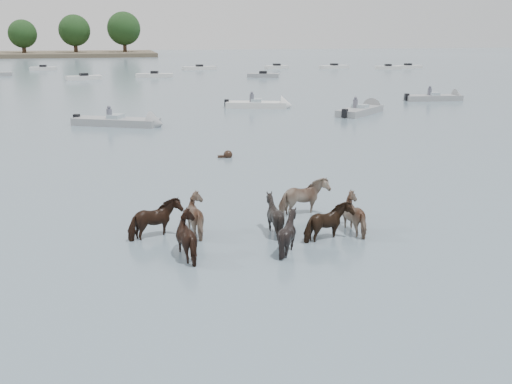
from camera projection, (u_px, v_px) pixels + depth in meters
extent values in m
plane|color=#4B5E6C|center=(173.00, 251.00, 16.15)|extent=(400.00, 400.00, 0.00)
imported|color=black|center=(155.00, 222.00, 17.13)|extent=(1.77, 1.37, 1.36)
imported|color=gray|center=(201.00, 217.00, 17.57)|extent=(1.69, 1.76, 1.36)
imported|color=black|center=(274.00, 218.00, 17.54)|extent=(1.64, 1.65, 1.36)
imported|color=#806C57|center=(304.00, 200.00, 19.31)|extent=(1.84, 1.16, 1.44)
imported|color=black|center=(193.00, 239.00, 15.72)|extent=(1.74, 1.79, 1.38)
imported|color=black|center=(288.00, 235.00, 16.06)|extent=(1.48, 1.40, 1.33)
imported|color=black|center=(328.00, 225.00, 16.95)|extent=(1.70, 1.25, 1.31)
imported|color=tan|center=(359.00, 216.00, 17.71)|extent=(1.64, 1.71, 1.34)
sphere|color=black|center=(228.00, 155.00, 28.36)|extent=(0.44, 0.44, 0.44)
cube|color=black|center=(223.00, 157.00, 28.33)|extent=(0.50, 0.22, 0.18)
cube|color=gray|center=(116.00, 122.00, 38.11)|extent=(5.80, 4.01, 0.55)
cone|color=gray|center=(157.00, 124.00, 37.48)|extent=(1.53, 1.83, 1.60)
cube|color=#99ADB7|center=(116.00, 117.00, 38.02)|extent=(1.22, 1.36, 0.35)
cube|color=black|center=(77.00, 119.00, 38.71)|extent=(0.47, 0.47, 0.60)
cylinder|color=#595966|center=(109.00, 114.00, 37.88)|extent=(0.36, 0.36, 0.70)
sphere|color=#595966|center=(109.00, 107.00, 37.76)|extent=(0.24, 0.24, 0.24)
cube|color=silver|center=(257.00, 105.00, 47.15)|extent=(5.15, 3.08, 0.55)
cone|color=silver|center=(287.00, 106.00, 46.94)|extent=(1.36, 1.80, 1.60)
cube|color=#99ADB7|center=(257.00, 101.00, 47.06)|extent=(1.12, 1.32, 0.35)
cube|color=black|center=(227.00, 103.00, 47.32)|extent=(0.44, 0.44, 0.60)
cylinder|color=#595966|center=(252.00, 99.00, 46.91)|extent=(0.36, 0.36, 0.70)
sphere|color=#595966|center=(252.00, 93.00, 46.79)|extent=(0.24, 0.24, 0.24)
cube|color=gray|center=(360.00, 111.00, 43.48)|extent=(4.93, 4.68, 0.55)
cone|color=gray|center=(374.00, 108.00, 45.56)|extent=(1.74, 1.79, 1.60)
cube|color=#99ADB7|center=(360.00, 107.00, 43.39)|extent=(1.34, 1.37, 0.35)
cube|color=black|center=(345.00, 113.00, 41.37)|extent=(0.49, 0.49, 0.60)
cylinder|color=#595966|center=(355.00, 104.00, 43.24)|extent=(0.36, 0.36, 0.70)
sphere|color=#595966|center=(356.00, 98.00, 43.13)|extent=(0.24, 0.24, 0.24)
cube|color=gray|center=(433.00, 98.00, 52.27)|extent=(5.12, 2.11, 0.55)
cone|color=gray|center=(459.00, 98.00, 52.59)|extent=(1.06, 1.68, 1.60)
cube|color=#99ADB7|center=(433.00, 94.00, 52.18)|extent=(0.91, 1.20, 0.35)
cube|color=black|center=(407.00, 97.00, 51.91)|extent=(0.38, 0.38, 0.60)
cylinder|color=#595966|center=(430.00, 92.00, 52.03)|extent=(0.36, 0.36, 0.70)
sphere|color=#595966|center=(430.00, 87.00, 51.91)|extent=(0.24, 0.24, 0.24)
cube|color=silver|center=(43.00, 69.00, 94.82)|extent=(4.18, 1.80, 0.60)
cube|color=black|center=(43.00, 66.00, 94.72)|extent=(1.07, 1.07, 0.50)
cube|color=silver|center=(84.00, 78.00, 75.35)|extent=(4.63, 2.58, 0.60)
cube|color=black|center=(84.00, 75.00, 75.25)|extent=(1.22, 1.22, 0.50)
cube|color=silver|center=(155.00, 76.00, 79.49)|extent=(5.15, 2.40, 0.60)
cube|color=black|center=(154.00, 73.00, 79.39)|extent=(1.17, 1.17, 0.50)
cube|color=silver|center=(199.00, 68.00, 95.98)|extent=(5.81, 2.55, 0.60)
cube|color=black|center=(199.00, 66.00, 95.88)|extent=(1.17, 1.17, 0.50)
cube|color=gray|center=(263.00, 76.00, 79.48)|extent=(4.52, 2.85, 0.60)
cube|color=black|center=(263.00, 73.00, 79.38)|extent=(1.28, 1.28, 0.50)
cube|color=silver|center=(277.00, 67.00, 98.77)|extent=(4.29, 2.45, 0.60)
cube|color=black|center=(277.00, 65.00, 98.67)|extent=(1.21, 1.21, 0.50)
cube|color=silver|center=(334.00, 67.00, 99.38)|extent=(5.59, 2.98, 0.60)
cube|color=black|center=(334.00, 65.00, 99.28)|extent=(1.24, 1.24, 0.50)
cube|color=silver|center=(388.00, 68.00, 97.37)|extent=(4.38, 2.31, 0.60)
cube|color=black|center=(388.00, 66.00, 97.27)|extent=(1.18, 1.18, 0.50)
cube|color=silver|center=(408.00, 67.00, 99.61)|extent=(5.08, 2.01, 0.60)
cube|color=black|center=(408.00, 65.00, 99.51)|extent=(1.10, 1.10, 0.50)
cylinder|color=#382619|center=(24.00, 51.00, 146.99)|extent=(1.00, 1.00, 3.14)
sphere|color=black|center=(23.00, 34.00, 145.91)|extent=(6.99, 6.99, 6.99)
cylinder|color=#382619|center=(76.00, 49.00, 152.21)|extent=(1.00, 1.00, 3.61)
sphere|color=black|center=(74.00, 30.00, 150.96)|extent=(8.03, 8.03, 8.03)
cylinder|color=#382619|center=(125.00, 48.00, 154.77)|extent=(1.00, 1.00, 3.89)
sphere|color=black|center=(124.00, 28.00, 153.42)|extent=(8.65, 8.65, 8.65)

